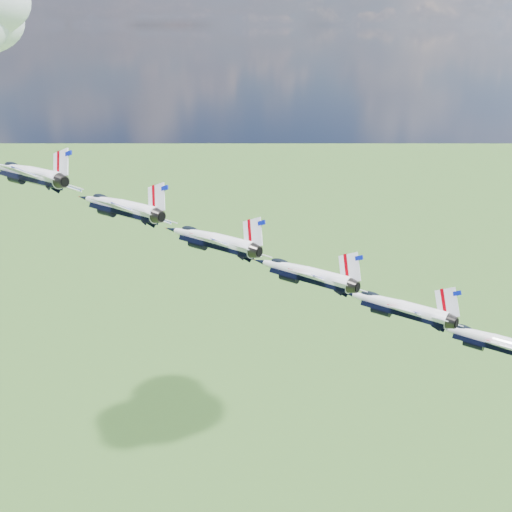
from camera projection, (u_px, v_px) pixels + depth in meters
jet_0 at (26, 173)px, 77.58m from camera, size 15.55×18.16×8.79m
jet_1 at (118, 206)px, 77.35m from camera, size 15.55×18.16×8.79m
jet_2 at (210, 239)px, 77.11m from camera, size 15.55×18.16×8.79m
jet_3 at (302, 273)px, 76.87m from camera, size 15.55×18.16×8.79m
jet_4 at (395, 306)px, 76.63m from camera, size 15.55×18.16×8.79m
jet_5 at (489, 340)px, 76.40m from camera, size 15.55×18.16×8.79m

